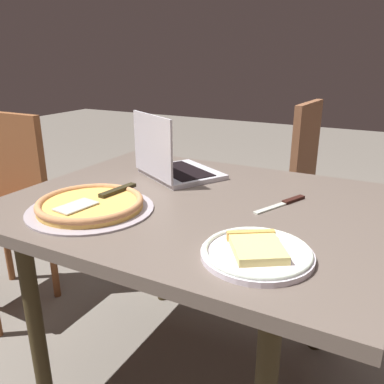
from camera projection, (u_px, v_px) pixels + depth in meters
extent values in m
plane|color=slate|center=(194.00, 374.00, 1.52)|extent=(12.00, 12.00, 0.00)
cube|color=brown|center=(195.00, 205.00, 1.29)|extent=(1.18, 0.95, 0.04)
cylinder|color=#352A16|center=(323.00, 276.00, 1.56)|extent=(0.05, 0.05, 0.69)
cylinder|color=#352A16|center=(161.00, 237.00, 1.89)|extent=(0.05, 0.05, 0.69)
cylinder|color=#352A16|center=(36.00, 328.00, 1.26)|extent=(0.05, 0.05, 0.69)
cube|color=silver|center=(182.00, 173.00, 1.54)|extent=(0.37, 0.36, 0.02)
cube|color=black|center=(182.00, 171.00, 1.54)|extent=(0.30, 0.26, 0.00)
cube|color=silver|center=(152.00, 146.00, 1.44)|extent=(0.26, 0.15, 0.23)
cube|color=#2D5686|center=(153.00, 146.00, 1.44)|extent=(0.23, 0.13, 0.20)
cylinder|color=white|center=(257.00, 255.00, 0.91)|extent=(0.26, 0.26, 0.01)
torus|color=silver|center=(257.00, 251.00, 0.91)|extent=(0.25, 0.25, 0.01)
cube|color=#DFCD76|center=(257.00, 248.00, 0.91)|extent=(0.17, 0.18, 0.02)
cube|color=tan|center=(251.00, 236.00, 0.97)|extent=(0.11, 0.08, 0.03)
cylinder|color=#A1969E|center=(91.00, 209.00, 1.20)|extent=(0.38, 0.38, 0.01)
cylinder|color=#EBB14F|center=(91.00, 205.00, 1.19)|extent=(0.32, 0.32, 0.02)
torus|color=tan|center=(90.00, 202.00, 1.19)|extent=(0.32, 0.32, 0.02)
cube|color=#B9BEBD|center=(76.00, 206.00, 1.15)|extent=(0.09, 0.13, 0.00)
cube|color=black|center=(118.00, 190.00, 1.28)|extent=(0.04, 0.15, 0.01)
cube|color=beige|center=(274.00, 207.00, 1.21)|extent=(0.09, 0.16, 0.00)
cube|color=black|center=(293.00, 200.00, 1.27)|extent=(0.06, 0.09, 0.01)
cube|color=brown|center=(271.00, 190.00, 2.20)|extent=(0.41, 0.41, 0.04)
cube|color=brown|center=(306.00, 149.00, 2.03)|extent=(0.07, 0.36, 0.48)
cylinder|color=brown|center=(253.00, 213.00, 2.50)|extent=(0.03, 0.03, 0.44)
cylinder|color=brown|center=(229.00, 232.00, 2.23)|extent=(0.03, 0.03, 0.44)
cylinder|color=brown|center=(306.00, 225.00, 2.33)|extent=(0.03, 0.03, 0.44)
cylinder|color=brown|center=(286.00, 247.00, 2.06)|extent=(0.03, 0.03, 0.44)
cube|color=brown|center=(15.00, 160.00, 1.87)|extent=(0.37, 0.04, 0.44)
cylinder|color=brown|center=(6.00, 243.00, 2.10)|extent=(0.03, 0.03, 0.44)
cylinder|color=brown|center=(53.00, 258.00, 1.95)|extent=(0.03, 0.03, 0.44)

